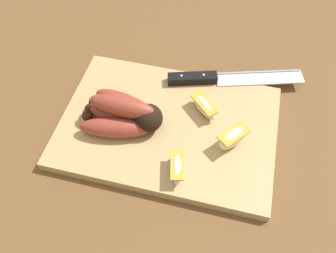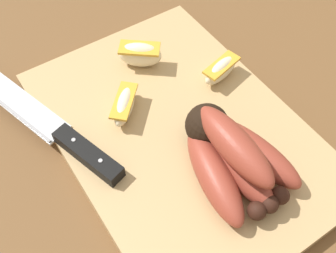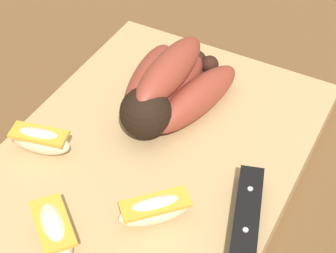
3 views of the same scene
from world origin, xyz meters
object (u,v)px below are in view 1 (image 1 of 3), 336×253
(banana_bunch, at_px, (124,114))
(apple_wedge_far, at_px, (177,168))
(chefs_knife, at_px, (216,78))
(apple_wedge_middle, at_px, (233,138))
(apple_wedge_near, at_px, (204,107))

(banana_bunch, xyz_separation_m, apple_wedge_far, (-0.12, 0.08, -0.01))
(chefs_knife, bearing_deg, apple_wedge_far, 82.53)
(apple_wedge_middle, distance_m, apple_wedge_far, 0.11)
(apple_wedge_middle, height_order, apple_wedge_far, apple_wedge_middle)
(banana_bunch, relative_size, chefs_knife, 0.55)
(chefs_knife, height_order, apple_wedge_middle, apple_wedge_middle)
(chefs_knife, distance_m, apple_wedge_far, 0.23)
(chefs_knife, relative_size, apple_wedge_middle, 4.34)
(apple_wedge_middle, bearing_deg, apple_wedge_far, 43.69)
(chefs_knife, bearing_deg, apple_wedge_near, 83.69)
(apple_wedge_far, bearing_deg, apple_wedge_middle, -136.31)
(apple_wedge_near, bearing_deg, apple_wedge_far, 81.82)
(chefs_knife, bearing_deg, apple_wedge_middle, 109.80)
(apple_wedge_middle, bearing_deg, apple_wedge_near, -44.40)
(banana_bunch, relative_size, apple_wedge_middle, 2.37)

